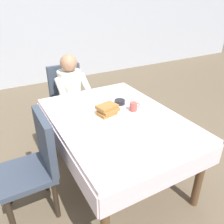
{
  "coord_description": "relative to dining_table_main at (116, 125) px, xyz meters",
  "views": [
    {
      "loc": [
        -0.95,
        -1.63,
        1.78
      ],
      "look_at": [
        -0.03,
        0.02,
        0.79
      ],
      "focal_mm": 36.81,
      "sensor_mm": 36.0,
      "label": 1
    }
  ],
  "objects": [
    {
      "name": "breakfast_stack",
      "position": [
        -0.06,
        0.06,
        0.15
      ],
      "size": [
        0.22,
        0.19,
        0.09
      ],
      "color": "#A36B33",
      "rests_on": "plate_breakfast"
    },
    {
      "name": "knife_right_of_plate",
      "position": [
        0.13,
        0.05,
        0.09
      ],
      "size": [
        0.03,
        0.2,
        0.0
      ],
      "primitive_type": "cube",
      "rotation": [
        0.0,
        0.0,
        1.64
      ],
      "color": "silver",
      "rests_on": "dining_table_main"
    },
    {
      "name": "back_wall",
      "position": [
        0.0,
        3.4,
        0.95
      ],
      "size": [
        12.0,
        0.16,
        3.2
      ],
      "primitive_type": "cube",
      "color": "#B2B7C1",
      "rests_on": "ground"
    },
    {
      "name": "chair_left_side",
      "position": [
        -0.77,
        0.0,
        -0.12
      ],
      "size": [
        0.45,
        0.44,
        0.93
      ],
      "rotation": [
        0.0,
        0.0,
        1.57
      ],
      "color": "#384251",
      "rests_on": "ground"
    },
    {
      "name": "chair_diner",
      "position": [
        -0.07,
        1.17,
        -0.12
      ],
      "size": [
        0.44,
        0.45,
        0.93
      ],
      "rotation": [
        0.0,
        0.0,
        3.14
      ],
      "color": "#384251",
      "rests_on": "ground"
    },
    {
      "name": "cup_coffee",
      "position": [
        0.22,
        0.03,
        0.13
      ],
      "size": [
        0.11,
        0.08,
        0.08
      ],
      "color": "#B24C42",
      "rests_on": "dining_table_main"
    },
    {
      "name": "ground_plane",
      "position": [
        0.0,
        0.0,
        -0.65
      ],
      "size": [
        14.0,
        14.0,
        0.0
      ],
      "primitive_type": "plane",
      "color": "brown"
    },
    {
      "name": "napkin_folded",
      "position": [
        -0.34,
        -0.06,
        0.09
      ],
      "size": [
        0.17,
        0.13,
        0.01
      ],
      "primitive_type": "cube",
      "rotation": [
        0.0,
        0.0,
        -0.03
      ],
      "color": "white",
      "rests_on": "dining_table_main"
    },
    {
      "name": "fork_left_of_plate",
      "position": [
        -0.25,
        0.05,
        0.09
      ],
      "size": [
        0.03,
        0.18,
        0.0
      ],
      "primitive_type": "cube",
      "rotation": [
        0.0,
        0.0,
        1.63
      ],
      "color": "silver",
      "rests_on": "dining_table_main"
    },
    {
      "name": "diner_person",
      "position": [
        -0.07,
        1.01,
        0.02
      ],
      "size": [
        0.4,
        0.43,
        1.12
      ],
      "rotation": [
        0.0,
        0.0,
        3.14
      ],
      "color": "silver",
      "rests_on": "ground"
    },
    {
      "name": "dining_table_main",
      "position": [
        0.0,
        0.0,
        0.0
      ],
      "size": [
        1.12,
        1.52,
        0.74
      ],
      "color": "silver",
      "rests_on": "ground"
    },
    {
      "name": "bowl_butter",
      "position": [
        0.18,
        0.23,
        0.11
      ],
      "size": [
        0.11,
        0.11,
        0.04
      ],
      "primitive_type": "cylinder",
      "color": "black",
      "rests_on": "dining_table_main"
    },
    {
      "name": "spoon_near_edge",
      "position": [
        -0.07,
        -0.28,
        0.09
      ],
      "size": [
        0.15,
        0.04,
        0.0
      ],
      "primitive_type": "cube",
      "rotation": [
        0.0,
        0.0,
        -0.2
      ],
      "color": "silver",
      "rests_on": "dining_table_main"
    },
    {
      "name": "plate_breakfast",
      "position": [
        -0.06,
        0.07,
        0.1
      ],
      "size": [
        0.28,
        0.28,
        0.02
      ],
      "primitive_type": "cylinder",
      "color": "white",
      "rests_on": "dining_table_main"
    }
  ]
}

